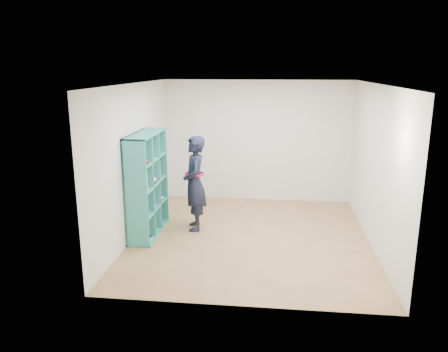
# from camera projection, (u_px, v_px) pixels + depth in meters

# --- Properties ---
(floor) EXTENTS (4.50, 4.50, 0.00)m
(floor) POSITION_uv_depth(u_px,v_px,m) (250.00, 237.00, 7.55)
(floor) COLOR brown
(floor) RESTS_ON ground
(ceiling) EXTENTS (4.50, 4.50, 0.00)m
(ceiling) POSITION_uv_depth(u_px,v_px,m) (253.00, 84.00, 6.91)
(ceiling) COLOR white
(ceiling) RESTS_ON wall_back
(wall_left) EXTENTS (0.02, 4.50, 2.60)m
(wall_left) POSITION_uv_depth(u_px,v_px,m) (135.00, 161.00, 7.45)
(wall_left) COLOR beige
(wall_left) RESTS_ON floor
(wall_right) EXTENTS (0.02, 4.50, 2.60)m
(wall_right) POSITION_uv_depth(u_px,v_px,m) (376.00, 167.00, 7.01)
(wall_right) COLOR beige
(wall_right) RESTS_ON floor
(wall_back) EXTENTS (4.00, 0.02, 2.60)m
(wall_back) POSITION_uv_depth(u_px,v_px,m) (257.00, 141.00, 9.40)
(wall_back) COLOR beige
(wall_back) RESTS_ON floor
(wall_front) EXTENTS (4.00, 0.02, 2.60)m
(wall_front) POSITION_uv_depth(u_px,v_px,m) (241.00, 206.00, 5.06)
(wall_front) COLOR beige
(wall_front) RESTS_ON floor
(bookshelf) EXTENTS (0.39, 1.34, 1.78)m
(bookshelf) POSITION_uv_depth(u_px,v_px,m) (145.00, 185.00, 7.53)
(bookshelf) COLOR teal
(bookshelf) RESTS_ON floor
(person) EXTENTS (0.54, 0.70, 1.70)m
(person) POSITION_uv_depth(u_px,v_px,m) (195.00, 183.00, 7.75)
(person) COLOR black
(person) RESTS_ON floor
(smartphone) EXTENTS (0.06, 0.10, 0.14)m
(smartphone) POSITION_uv_depth(u_px,v_px,m) (186.00, 176.00, 7.80)
(smartphone) COLOR silver
(smartphone) RESTS_ON person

